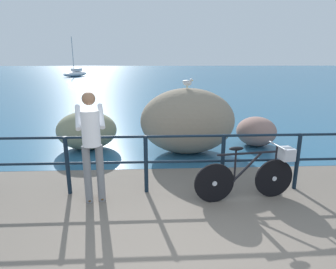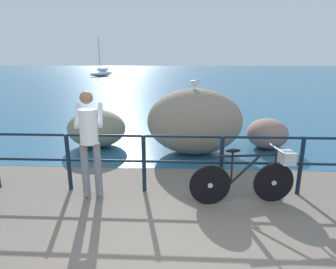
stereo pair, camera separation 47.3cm
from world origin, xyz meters
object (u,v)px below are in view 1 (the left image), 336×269
object	(u,v)px
bicycle	(254,172)
breakwater_boulder_left	(87,130)
seagull	(187,82)
breakwater_boulder_main	(188,121)
person_at_railing	(92,143)
breakwater_boulder_right	(256,131)
sailboat	(75,73)

from	to	relation	value
bicycle	breakwater_boulder_left	xyz separation A→B (m)	(-3.34, 2.87, 0.02)
breakwater_boulder_left	seagull	distance (m)	2.83
breakwater_boulder_main	seagull	xyz separation A→B (m)	(-0.03, -0.02, 0.93)
bicycle	breakwater_boulder_main	distance (m)	2.61
breakwater_boulder_main	breakwater_boulder_left	world-z (taller)	breakwater_boulder_main
person_at_railing	breakwater_boulder_right	xyz separation A→B (m)	(3.68, 2.90, -0.61)
sailboat	seagull	bearing A→B (deg)	41.61
bicycle	person_at_railing	xyz separation A→B (m)	(-2.59, 0.05, 0.53)
breakwater_boulder_right	sailboat	xyz separation A→B (m)	(-12.82, 30.44, 0.04)
person_at_railing	seagull	world-z (taller)	seagull
bicycle	sailboat	world-z (taller)	sailboat
bicycle	breakwater_boulder_right	bearing A→B (deg)	61.77
bicycle	breakwater_boulder_left	world-z (taller)	breakwater_boulder_left
breakwater_boulder_right	seagull	xyz separation A→B (m)	(-1.93, -0.51, 1.34)
breakwater_boulder_right	sailboat	bearing A→B (deg)	112.84
person_at_railing	breakwater_boulder_main	xyz separation A→B (m)	(1.78, 2.41, -0.20)
bicycle	seagull	xyz separation A→B (m)	(-0.83, 2.44, 1.26)
sailboat	bicycle	bearing A→B (deg)	41.57
person_at_railing	sailboat	xyz separation A→B (m)	(-9.13, 33.34, -0.57)
person_at_railing	seagull	size ratio (longest dim) A/B	6.02
breakwater_boulder_main	breakwater_boulder_left	distance (m)	2.59
breakwater_boulder_main	seagull	size ratio (longest dim) A/B	7.73
bicycle	sailboat	distance (m)	35.39
bicycle	person_at_railing	distance (m)	2.64
breakwater_boulder_left	breakwater_boulder_right	xyz separation A→B (m)	(4.44, 0.08, -0.10)
bicycle	breakwater_boulder_left	bearing A→B (deg)	131.50
breakwater_boulder_main	sailboat	distance (m)	32.81
breakwater_boulder_main	breakwater_boulder_right	xyz separation A→B (m)	(1.90, 0.49, -0.41)
breakwater_boulder_main	breakwater_boulder_right	bearing A→B (deg)	14.56
breakwater_boulder_left	seagull	world-z (taller)	seagull
breakwater_boulder_right	sailboat	distance (m)	33.03
breakwater_boulder_main	person_at_railing	bearing A→B (deg)	-126.51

